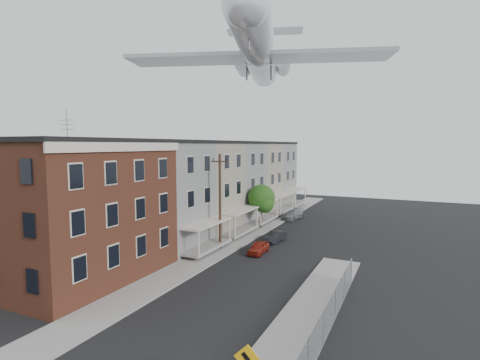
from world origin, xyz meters
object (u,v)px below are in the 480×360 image
at_px(street_tree, 262,199).
at_px(car_near, 258,248).
at_px(utility_pole, 220,200).
at_px(car_mid, 275,237).
at_px(car_far, 292,215).
at_px(airplane, 259,52).

bearing_deg(street_tree, car_near, -70.30).
xyz_separation_m(utility_pole, street_tree, (0.33, 9.92, -1.22)).
height_order(car_mid, car_far, car_far).
height_order(car_near, car_mid, car_mid).
relative_size(car_near, car_mid, 0.96).
xyz_separation_m(car_near, car_mid, (0.00, 4.50, 0.00)).
bearing_deg(car_near, street_tree, 107.76).
xyz_separation_m(street_tree, airplane, (0.03, -1.37, 16.58)).
distance_m(street_tree, car_near, 10.71).
bearing_deg(car_far, street_tree, -96.08).
bearing_deg(car_far, airplane, -93.57).
height_order(utility_pole, airplane, airplane).
relative_size(street_tree, car_near, 1.65).
distance_m(utility_pole, airplane, 17.58).
height_order(utility_pole, car_far, utility_pole).
bearing_deg(car_near, airplane, 110.52).
xyz_separation_m(car_mid, airplane, (-3.44, 3.83, 19.49)).
distance_m(car_near, car_far, 16.49).
bearing_deg(street_tree, car_mid, -56.26).
xyz_separation_m(street_tree, car_near, (3.47, -9.70, -2.91)).
relative_size(utility_pole, car_far, 2.13).
bearing_deg(car_far, car_mid, -73.44).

